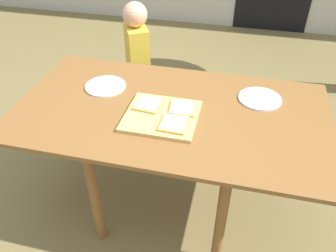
{
  "coord_description": "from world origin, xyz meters",
  "views": [
    {
      "loc": [
        0.31,
        -1.36,
        1.69
      ],
      "look_at": [
        -0.01,
        0.0,
        0.61
      ],
      "focal_mm": 36.08,
      "sensor_mm": 36.0,
      "label": 1
    }
  ],
  "objects": [
    {
      "name": "pizza_slice_near_right",
      "position": [
        0.05,
        -0.14,
        0.75
      ],
      "size": [
        0.13,
        0.14,
        0.01
      ],
      "color": "#E9A84B",
      "rests_on": "cutting_board"
    },
    {
      "name": "dining_table",
      "position": [
        0.0,
        0.0,
        0.63
      ],
      "size": [
        1.57,
        0.87,
        0.72
      ],
      "color": "brown",
      "rests_on": "ground"
    },
    {
      "name": "ground_plane",
      "position": [
        0.0,
        0.0,
        0.0
      ],
      "size": [
        16.0,
        16.0,
        0.0
      ],
      "primitive_type": "plane",
      "color": "olive"
    },
    {
      "name": "cutting_board",
      "position": [
        -0.03,
        -0.08,
        0.73
      ],
      "size": [
        0.35,
        0.33,
        0.02
      ],
      "primitive_type": "cube",
      "color": "tan",
      "rests_on": "dining_table"
    },
    {
      "name": "child_left",
      "position": [
        -0.43,
        0.78,
        0.56
      ],
      "size": [
        0.24,
        0.28,
        0.98
      ],
      "color": "#241E42",
      "rests_on": "ground"
    },
    {
      "name": "plate_white_left",
      "position": [
        -0.4,
        0.13,
        0.73
      ],
      "size": [
        0.22,
        0.22,
        0.01
      ],
      "primitive_type": "cylinder",
      "color": "white",
      "rests_on": "dining_table"
    },
    {
      "name": "plate_white_right",
      "position": [
        0.43,
        0.2,
        0.73
      ],
      "size": [
        0.22,
        0.22,
        0.01
      ],
      "primitive_type": "cylinder",
      "color": "white",
      "rests_on": "dining_table"
    },
    {
      "name": "pizza_slice_far_left",
      "position": [
        -0.11,
        -0.01,
        0.75
      ],
      "size": [
        0.14,
        0.15,
        0.01
      ],
      "color": "#E9A84B",
      "rests_on": "cutting_board"
    },
    {
      "name": "pizza_slice_far_right",
      "position": [
        0.06,
        -0.01,
        0.75
      ],
      "size": [
        0.14,
        0.15,
        0.01
      ],
      "color": "#E9A84B",
      "rests_on": "cutting_board"
    }
  ]
}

